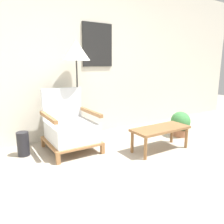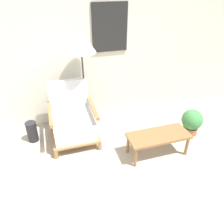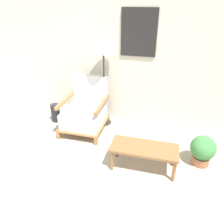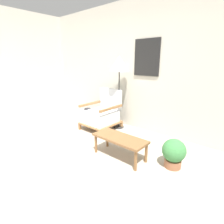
{
  "view_description": "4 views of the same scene",
  "coord_description": "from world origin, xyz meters",
  "px_view_note": "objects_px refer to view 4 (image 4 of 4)",
  "views": [
    {
      "loc": [
        -1.51,
        -1.05,
        1.22
      ],
      "look_at": [
        0.12,
        1.57,
        0.55
      ],
      "focal_mm": 35.0,
      "sensor_mm": 36.0,
      "label": 1
    },
    {
      "loc": [
        -0.66,
        -1.0,
        2.2
      ],
      "look_at": [
        0.12,
        1.57,
        0.55
      ],
      "focal_mm": 35.0,
      "sensor_mm": 36.0,
      "label": 2
    },
    {
      "loc": [
        0.84,
        -1.16,
        2.05
      ],
      "look_at": [
        0.12,
        1.57,
        0.55
      ],
      "focal_mm": 35.0,
      "sensor_mm": 36.0,
      "label": 3
    },
    {
      "loc": [
        2.21,
        -0.84,
        1.48
      ],
      "look_at": [
        0.12,
        1.57,
        0.55
      ],
      "focal_mm": 28.0,
      "sensor_mm": 36.0,
      "label": 4
    }
  ],
  "objects_px": {
    "coffee_table": "(120,140)",
    "vase": "(88,115)",
    "armchair": "(102,114)",
    "potted_plant": "(174,152)",
    "floor_lamp": "(119,66)"
  },
  "relations": [
    {
      "from": "coffee_table",
      "to": "vase",
      "type": "height_order",
      "value": "coffee_table"
    },
    {
      "from": "armchair",
      "to": "potted_plant",
      "type": "xyz_separation_m",
      "value": [
        1.84,
        -0.43,
        -0.1
      ]
    },
    {
      "from": "coffee_table",
      "to": "armchair",
      "type": "bearing_deg",
      "value": 146.54
    },
    {
      "from": "floor_lamp",
      "to": "potted_plant",
      "type": "distance_m",
      "value": 2.09
    },
    {
      "from": "floor_lamp",
      "to": "vase",
      "type": "xyz_separation_m",
      "value": [
        -0.89,
        -0.16,
        -1.22
      ]
    },
    {
      "from": "coffee_table",
      "to": "potted_plant",
      "type": "relative_size",
      "value": 2.02
    },
    {
      "from": "vase",
      "to": "potted_plant",
      "type": "distance_m",
      "value": 2.54
    },
    {
      "from": "armchair",
      "to": "vase",
      "type": "relative_size",
      "value": 2.63
    },
    {
      "from": "floor_lamp",
      "to": "coffee_table",
      "type": "relative_size",
      "value": 1.82
    },
    {
      "from": "armchair",
      "to": "coffee_table",
      "type": "relative_size",
      "value": 1.01
    },
    {
      "from": "floor_lamp",
      "to": "coffee_table",
      "type": "bearing_deg",
      "value": -50.44
    },
    {
      "from": "coffee_table",
      "to": "vase",
      "type": "bearing_deg",
      "value": 153.85
    },
    {
      "from": "armchair",
      "to": "potted_plant",
      "type": "bearing_deg",
      "value": -13.21
    },
    {
      "from": "coffee_table",
      "to": "floor_lamp",
      "type": "bearing_deg",
      "value": 129.56
    },
    {
      "from": "floor_lamp",
      "to": "armchair",
      "type": "bearing_deg",
      "value": -131.96
    }
  ]
}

